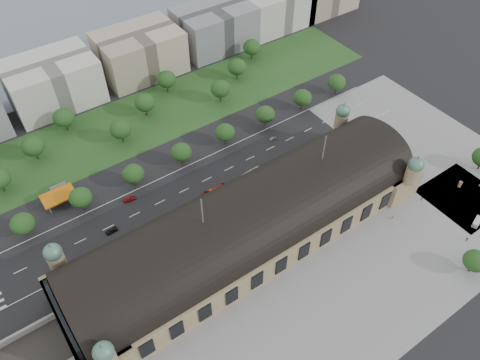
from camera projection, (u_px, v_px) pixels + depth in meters
ground at (249, 239)px, 187.96m from camera, size 900.00×900.00×0.00m
station at (249, 224)px, 180.51m from camera, size 150.00×48.40×44.30m
plaza_south at (343, 308)px, 167.05m from camera, size 190.00×48.00×0.12m
plaza_east at (420, 142)px, 228.65m from camera, size 56.00×100.00×0.12m
road_slab at (160, 202)px, 201.53m from camera, size 260.00×26.00×0.10m
grass_belt at (117, 130)px, 234.58m from camera, size 300.00×45.00×0.10m
petrol_station at (59, 193)px, 201.41m from camera, size 14.00×13.00×5.05m
office_3 at (53, 82)px, 242.56m from camera, size 45.00×32.00×24.00m
office_4 at (140, 53)px, 262.31m from camera, size 45.00×32.00×24.00m
office_5 at (215, 27)px, 282.06m from camera, size 45.00×32.00×24.00m
office_6 at (274, 7)px, 299.84m from camera, size 45.00×32.00×24.00m
tree_row_2 at (23, 224)px, 184.08m from camera, size 9.60×9.60×11.52m
tree_row_3 at (81, 198)px, 193.56m from camera, size 9.60×9.60×11.52m
tree_row_4 at (133, 174)px, 203.04m from camera, size 9.60×9.60×11.52m
tree_row_5 at (181, 152)px, 212.52m from camera, size 9.60×9.60×11.52m
tree_row_6 at (225, 132)px, 222.00m from camera, size 9.60×9.60×11.52m
tree_row_7 at (265, 114)px, 231.49m from camera, size 9.60×9.60×11.52m
tree_row_8 at (302, 98)px, 240.97m from camera, size 9.60×9.60×11.52m
tree_row_9 at (337, 82)px, 250.45m from camera, size 9.60×9.60×11.52m
tree_belt_4 at (33, 146)px, 214.47m from camera, size 10.40×10.40×12.48m
tree_belt_5 at (64, 118)px, 228.76m from camera, size 10.40×10.40×12.48m
tree_belt_6 at (120, 129)px, 222.70m from camera, size 10.40×10.40×12.48m
tree_belt_7 at (145, 103)px, 236.99m from camera, size 10.40×10.40×12.48m
tree_belt_8 at (166, 79)px, 251.28m from camera, size 10.40×10.40×12.48m
tree_belt_9 at (220, 89)px, 245.22m from camera, size 10.40×10.40×12.48m
tree_belt_10 at (237, 67)px, 259.51m from camera, size 10.40×10.40×12.48m
tree_belt_11 at (252, 47)px, 273.79m from camera, size 10.40×10.40×12.48m
tree_plaza_s at (475, 261)px, 172.83m from camera, size 9.00×9.00×10.64m
traffic_car_2 at (111, 231)px, 190.10m from camera, size 5.11×2.56×1.39m
traffic_car_3 at (130, 199)px, 201.84m from camera, size 5.70×2.93×1.58m
traffic_car_5 at (273, 139)px, 229.14m from camera, size 4.05×1.46×1.33m
parked_car_0 at (98, 261)px, 179.86m from camera, size 4.96×4.51×1.64m
parked_car_1 at (102, 260)px, 180.45m from camera, size 5.76×4.60×1.46m
parked_car_2 at (66, 283)px, 173.29m from camera, size 5.70×5.16×1.60m
parked_car_3 at (113, 252)px, 182.69m from camera, size 4.93×3.90×1.57m
parked_car_4 at (165, 234)px, 188.78m from camera, size 5.06×3.48×1.58m
parked_car_5 at (130, 253)px, 182.59m from camera, size 5.86×4.27×1.48m
parked_car_6 at (180, 220)px, 194.08m from camera, size 4.91×3.43×1.32m
bus_west at (214, 191)px, 203.86m from camera, size 11.30×2.99×3.12m
bus_mid at (252, 173)px, 211.56m from camera, size 11.01×3.09×3.03m
bus_east at (261, 171)px, 212.30m from camera, size 11.28×2.83×3.13m
van_east at (477, 223)px, 192.38m from camera, size 6.12×3.90×2.47m
advertising_column at (460, 184)px, 206.77m from camera, size 1.60×1.60×3.03m
pedestrian_0 at (393, 218)px, 194.59m from camera, size 0.80×0.48×1.61m
pedestrian_2 at (422, 199)px, 201.78m from camera, size 0.58×0.89×1.74m
pedestrian_4 at (467, 240)px, 186.73m from camera, size 1.34×1.07×1.92m
pedestrian_5 at (480, 185)px, 207.46m from camera, size 0.55×0.88×1.71m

